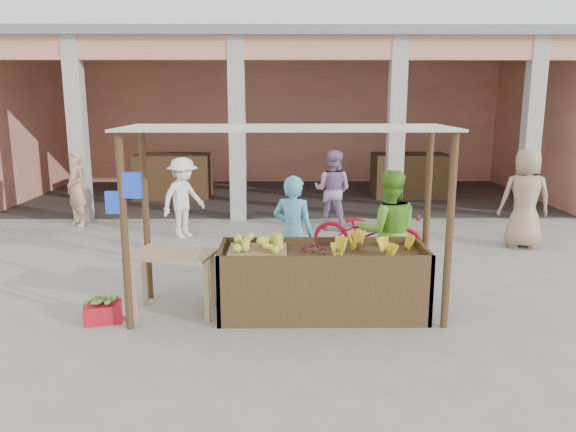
{
  "coord_description": "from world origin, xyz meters",
  "views": [
    {
      "loc": [
        -0.01,
        -6.81,
        2.75
      ],
      "look_at": [
        0.07,
        1.2,
        1.03
      ],
      "focal_mm": 35.0,
      "sensor_mm": 36.0,
      "label": 1
    }
  ],
  "objects_px": {
    "side_table": "(174,263)",
    "vendor_blue": "(293,229)",
    "fruit_stall": "(322,284)",
    "vendor_green": "(389,229)",
    "red_crate": "(103,312)",
    "motorcycle": "(368,232)"
  },
  "relations": [
    {
      "from": "fruit_stall",
      "to": "vendor_blue",
      "type": "height_order",
      "value": "vendor_blue"
    },
    {
      "from": "side_table",
      "to": "red_crate",
      "type": "relative_size",
      "value": 2.53
    },
    {
      "from": "side_table",
      "to": "fruit_stall",
      "type": "bearing_deg",
      "value": 12.8
    },
    {
      "from": "vendor_blue",
      "to": "motorcycle",
      "type": "height_order",
      "value": "vendor_blue"
    },
    {
      "from": "fruit_stall",
      "to": "motorcycle",
      "type": "bearing_deg",
      "value": 68.29
    },
    {
      "from": "side_table",
      "to": "vendor_blue",
      "type": "relative_size",
      "value": 0.64
    },
    {
      "from": "vendor_green",
      "to": "red_crate",
      "type": "bearing_deg",
      "value": 18.56
    },
    {
      "from": "side_table",
      "to": "vendor_blue",
      "type": "height_order",
      "value": "vendor_blue"
    },
    {
      "from": "fruit_stall",
      "to": "vendor_blue",
      "type": "distance_m",
      "value": 1.13
    },
    {
      "from": "red_crate",
      "to": "vendor_blue",
      "type": "relative_size",
      "value": 0.25
    },
    {
      "from": "side_table",
      "to": "vendor_green",
      "type": "distance_m",
      "value": 3.0
    },
    {
      "from": "red_crate",
      "to": "motorcycle",
      "type": "bearing_deg",
      "value": 19.8
    },
    {
      "from": "red_crate",
      "to": "vendor_green",
      "type": "relative_size",
      "value": 0.24
    },
    {
      "from": "vendor_blue",
      "to": "vendor_green",
      "type": "bearing_deg",
      "value": -163.35
    },
    {
      "from": "side_table",
      "to": "vendor_blue",
      "type": "bearing_deg",
      "value": 44.59
    },
    {
      "from": "vendor_blue",
      "to": "red_crate",
      "type": "bearing_deg",
      "value": 47.95
    },
    {
      "from": "red_crate",
      "to": "vendor_blue",
      "type": "bearing_deg",
      "value": 11.34
    },
    {
      "from": "fruit_stall",
      "to": "vendor_blue",
      "type": "relative_size",
      "value": 1.46
    },
    {
      "from": "side_table",
      "to": "vendor_blue",
      "type": "xyz_separation_m",
      "value": [
        1.54,
        0.92,
        0.22
      ]
    },
    {
      "from": "red_crate",
      "to": "vendor_green",
      "type": "xyz_separation_m",
      "value": [
        3.72,
        1.07,
        0.81
      ]
    },
    {
      "from": "side_table",
      "to": "red_crate",
      "type": "bearing_deg",
      "value": -149.37
    },
    {
      "from": "fruit_stall",
      "to": "vendor_green",
      "type": "xyz_separation_m",
      "value": [
        0.98,
        0.83,
        0.52
      ]
    }
  ]
}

